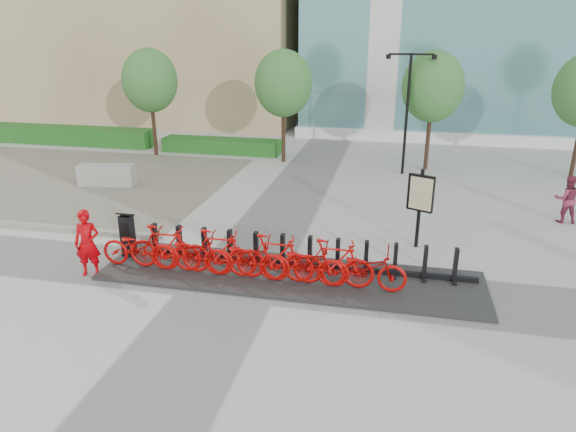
% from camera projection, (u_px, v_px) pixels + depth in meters
% --- Properties ---
extents(ground, '(120.00, 120.00, 0.00)m').
position_uv_depth(ground, '(237.00, 278.00, 12.94)').
color(ground, '#9C9C99').
extents(gravel_patch, '(14.00, 14.00, 0.00)m').
position_uv_depth(gravel_patch, '(58.00, 179.00, 21.36)').
color(gravel_patch, '#524E43').
rests_on(gravel_patch, ground).
extents(hedge_a, '(10.00, 1.40, 0.90)m').
position_uv_depth(hedge_a, '(66.00, 135.00, 27.97)').
color(hedge_a, '#144416').
rests_on(hedge_a, ground).
extents(hedge_b, '(6.00, 1.20, 0.70)m').
position_uv_depth(hedge_b, '(221.00, 146.00, 25.93)').
color(hedge_b, '#144416').
rests_on(hedge_b, ground).
extents(tree_0, '(2.60, 2.60, 5.10)m').
position_uv_depth(tree_0, '(150.00, 81.00, 24.32)').
color(tree_0, '#39271A').
rests_on(tree_0, ground).
extents(tree_1, '(2.60, 2.60, 5.10)m').
position_uv_depth(tree_1, '(283.00, 84.00, 23.02)').
color(tree_1, '#39271A').
rests_on(tree_1, ground).
extents(tree_2, '(2.60, 2.60, 5.10)m').
position_uv_depth(tree_2, '(433.00, 87.00, 21.72)').
color(tree_2, '#39271A').
rests_on(tree_2, ground).
extents(streetlamp, '(2.00, 0.20, 5.00)m').
position_uv_depth(streetlamp, '(408.00, 100.00, 21.16)').
color(streetlamp, black).
rests_on(streetlamp, ground).
extents(dock_pad, '(9.60, 2.40, 0.08)m').
position_uv_depth(dock_pad, '(289.00, 276.00, 12.94)').
color(dock_pad, '#262626').
rests_on(dock_pad, ground).
extents(dock_rail_posts, '(8.02, 0.50, 0.85)m').
position_uv_depth(dock_rail_posts, '(296.00, 252.00, 13.21)').
color(dock_rail_posts, black).
rests_on(dock_rail_posts, dock_pad).
extents(bike_0, '(2.02, 0.70, 1.06)m').
position_uv_depth(bike_0, '(139.00, 247.00, 13.21)').
color(bike_0, '#A50504').
rests_on(bike_0, dock_pad).
extents(bike_1, '(1.96, 0.55, 1.18)m').
position_uv_depth(bike_1, '(165.00, 248.00, 13.04)').
color(bike_1, '#A50504').
rests_on(bike_1, dock_pad).
extents(bike_2, '(2.02, 0.70, 1.06)m').
position_uv_depth(bike_2, '(191.00, 252.00, 12.92)').
color(bike_2, '#A50504').
rests_on(bike_2, dock_pad).
extents(bike_3, '(1.96, 0.55, 1.18)m').
position_uv_depth(bike_3, '(218.00, 253.00, 12.75)').
color(bike_3, '#A50504').
rests_on(bike_3, dock_pad).
extents(bike_4, '(2.02, 0.70, 1.06)m').
position_uv_depth(bike_4, '(246.00, 257.00, 12.63)').
color(bike_4, '#A50504').
rests_on(bike_4, dock_pad).
extents(bike_5, '(1.96, 0.55, 1.18)m').
position_uv_depth(bike_5, '(274.00, 258.00, 12.47)').
color(bike_5, '#A50504').
rests_on(bike_5, dock_pad).
extents(bike_6, '(2.02, 0.70, 1.06)m').
position_uv_depth(bike_6, '(304.00, 263.00, 12.34)').
color(bike_6, '#A50504').
rests_on(bike_6, dock_pad).
extents(bike_7, '(1.96, 0.55, 1.18)m').
position_uv_depth(bike_7, '(333.00, 263.00, 12.18)').
color(bike_7, '#A50504').
rests_on(bike_7, dock_pad).
extents(bike_8, '(2.02, 0.70, 1.06)m').
position_uv_depth(bike_8, '(364.00, 268.00, 12.05)').
color(bike_8, '#A50504').
rests_on(bike_8, dock_pad).
extents(kiosk, '(0.40, 0.34, 1.26)m').
position_uv_depth(kiosk, '(128.00, 234.00, 13.84)').
color(kiosk, black).
rests_on(kiosk, dock_pad).
extents(worker_red, '(0.71, 0.55, 1.74)m').
position_uv_depth(worker_red, '(87.00, 243.00, 12.81)').
color(worker_red, '#A60006').
rests_on(worker_red, ground).
extents(pedestrian, '(0.78, 0.62, 1.56)m').
position_uv_depth(pedestrian, '(567.00, 199.00, 16.42)').
color(pedestrian, maroon).
rests_on(pedestrian, ground).
extents(jersey_barrier, '(2.26, 0.96, 0.85)m').
position_uv_depth(jersey_barrier, '(106.00, 175.00, 20.43)').
color(jersey_barrier, gray).
rests_on(jersey_barrier, ground).
extents(map_sign, '(0.73, 0.40, 2.30)m').
position_uv_depth(map_sign, '(420.00, 197.00, 14.26)').
color(map_sign, black).
rests_on(map_sign, ground).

